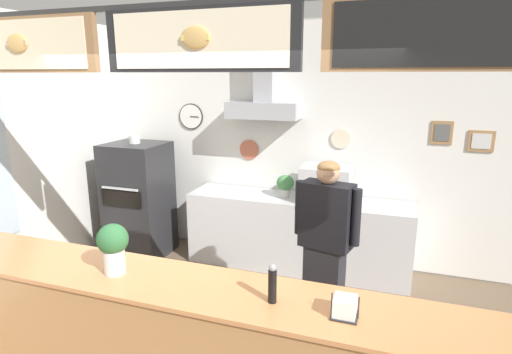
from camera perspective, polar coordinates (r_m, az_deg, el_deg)
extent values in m
cube|color=#9E9E99|center=(5.34, 5.29, 4.58)|extent=(5.28, 0.12, 3.01)
cube|color=white|center=(5.28, 5.13, 4.48)|extent=(5.24, 0.01, 2.97)
cylinder|color=black|center=(5.73, -8.91, 8.23)|extent=(0.35, 0.02, 0.35)
cylinder|color=white|center=(5.72, -8.97, 8.22)|extent=(0.32, 0.01, 0.32)
cube|color=black|center=(5.69, -8.46, 8.19)|extent=(0.12, 0.01, 0.02)
cylinder|color=#C1664C|center=(5.45, -0.96, 3.78)|extent=(0.26, 0.02, 0.26)
cylinder|color=beige|center=(5.14, 11.59, 5.19)|extent=(0.24, 0.02, 0.24)
cube|color=#997047|center=(5.10, 24.20, 5.59)|extent=(0.22, 0.02, 0.26)
cube|color=#555555|center=(5.09, 24.21, 5.58)|extent=(0.16, 0.01, 0.19)
cube|color=#997047|center=(5.17, 28.57, 4.35)|extent=(0.26, 0.02, 0.23)
cube|color=silver|center=(5.16, 28.59, 4.34)|extent=(0.19, 0.01, 0.17)
cube|color=#A3A5AD|center=(5.14, 1.07, 9.16)|extent=(0.89, 0.38, 0.20)
cube|color=#A3A5AD|center=(5.19, 1.34, 15.38)|extent=(0.24, 0.24, 0.92)
cube|color=#2D2D2D|center=(2.85, -7.79, 22.58)|extent=(4.39, 0.04, 0.04)
cube|color=olive|center=(3.69, -29.50, 15.52)|extent=(1.35, 0.05, 0.40)
cube|color=beige|center=(3.67, -29.83, 15.50)|extent=(1.21, 0.01, 0.35)
ellipsoid|color=#DBAD60|center=(3.66, -30.00, 15.64)|extent=(0.20, 0.04, 0.14)
cube|color=tan|center=(3.66, -30.09, 15.64)|extent=(0.19, 0.01, 0.04)
cube|color=black|center=(2.80, -7.92, 18.19)|extent=(1.35, 0.05, 0.40)
cube|color=#F2E5C6|center=(2.77, -8.20, 18.22)|extent=(1.21, 0.01, 0.35)
ellipsoid|color=#DBAD60|center=(2.76, -8.32, 18.44)|extent=(0.20, 0.04, 0.14)
cube|color=#E5C666|center=(2.75, -8.40, 18.45)|extent=(0.19, 0.01, 0.04)
cube|color=olive|center=(2.51, 25.17, 17.57)|extent=(1.35, 0.05, 0.40)
cube|color=black|center=(2.48, 25.23, 17.62)|extent=(1.21, 0.01, 0.35)
cube|color=#B77F4C|center=(3.12, -9.41, -22.87)|extent=(4.36, 0.56, 1.01)
cube|color=#CF8550|center=(2.84, -9.84, -14.45)|extent=(4.45, 0.59, 0.03)
cube|color=silver|center=(5.21, 5.65, -7.68)|extent=(2.72, 0.61, 0.90)
cube|color=#9FA1A5|center=(5.32, 5.57, -10.58)|extent=(2.58, 0.56, 0.02)
cube|color=#232326|center=(5.69, -15.81, -3.05)|extent=(0.74, 0.68, 1.51)
cube|color=black|center=(5.39, -18.02, -2.83)|extent=(0.55, 0.02, 0.20)
cube|color=silver|center=(5.34, -18.24, -1.54)|extent=(0.51, 0.02, 0.02)
cylinder|color=silver|center=(5.52, -16.36, 4.97)|extent=(0.14, 0.14, 0.10)
cube|color=#232328|center=(3.97, 9.24, -15.24)|extent=(0.37, 0.27, 0.88)
cube|color=black|center=(3.67, 9.68, -5.23)|extent=(0.48, 0.31, 0.58)
cylinder|color=black|center=(3.58, 13.61, -5.45)|extent=(0.08, 0.08, 0.50)
cylinder|color=black|center=(3.77, 5.99, -4.16)|extent=(0.08, 0.08, 0.50)
sphere|color=tan|center=(3.57, 9.93, 0.59)|extent=(0.20, 0.20, 0.20)
ellipsoid|color=olive|center=(3.56, 9.96, 1.31)|extent=(0.19, 0.19, 0.11)
cube|color=silver|center=(4.92, 9.58, -0.97)|extent=(0.57, 0.44, 0.42)
cylinder|color=#4C4C51|center=(4.71, 7.70, -1.85)|extent=(0.06, 0.06, 0.06)
cube|color=black|center=(4.73, 8.96, -3.97)|extent=(0.51, 0.10, 0.04)
sphere|color=black|center=(4.65, 11.19, -0.86)|extent=(0.04, 0.04, 0.04)
cylinder|color=beige|center=(5.10, 4.03, -2.17)|extent=(0.12, 0.12, 0.10)
ellipsoid|color=#47894C|center=(5.06, 4.06, -0.81)|extent=(0.21, 0.21, 0.19)
cylinder|color=beige|center=(4.93, 12.75, -3.18)|extent=(0.11, 0.11, 0.08)
ellipsoid|color=#387A3D|center=(4.90, 12.81, -2.08)|extent=(0.17, 0.17, 0.15)
cylinder|color=black|center=(2.54, 2.26, -14.81)|extent=(0.05, 0.05, 0.20)
sphere|color=gray|center=(2.49, 2.29, -12.37)|extent=(0.05, 0.05, 0.05)
cube|color=#262628|center=(2.51, 12.07, -18.08)|extent=(0.15, 0.15, 0.01)
cylinder|color=#262628|center=(2.49, 10.37, -16.70)|extent=(0.01, 0.01, 0.13)
cylinder|color=#262628|center=(2.48, 13.92, -17.07)|extent=(0.01, 0.01, 0.13)
cube|color=white|center=(2.49, 12.13, -17.02)|extent=(0.13, 0.13, 0.11)
cylinder|color=silver|center=(3.04, -18.89, -10.89)|extent=(0.15, 0.15, 0.17)
cylinder|color=gray|center=(3.07, -18.80, -11.84)|extent=(0.13, 0.13, 0.06)
ellipsoid|color=#2D6638|center=(2.98, -19.13, -8.08)|extent=(0.21, 0.21, 0.21)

